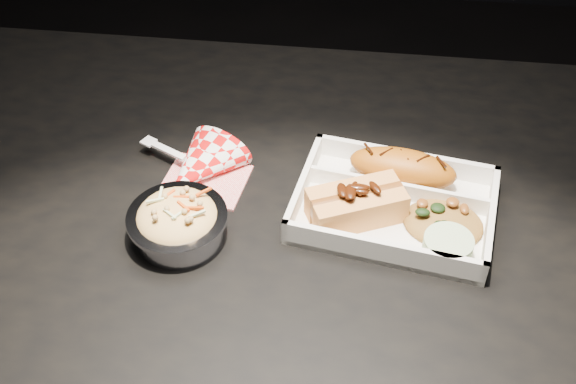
% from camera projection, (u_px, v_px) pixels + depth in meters
% --- Properties ---
extents(dining_table, '(1.20, 0.80, 0.75)m').
position_uv_depth(dining_table, '(313.00, 261.00, 1.00)').
color(dining_table, black).
rests_on(dining_table, ground).
extents(food_tray, '(0.28, 0.22, 0.04)m').
position_uv_depth(food_tray, '(394.00, 208.00, 0.93)').
color(food_tray, white).
rests_on(food_tray, dining_table).
extents(fried_pastry, '(0.15, 0.08, 0.05)m').
position_uv_depth(fried_pastry, '(403.00, 168.00, 0.96)').
color(fried_pastry, '#A75610').
rests_on(fried_pastry, food_tray).
extents(hotdog, '(0.13, 0.10, 0.06)m').
position_uv_depth(hotdog, '(356.00, 202.00, 0.91)').
color(hotdog, '#E7994F').
rests_on(hotdog, food_tray).
extents(fried_rice_mound, '(0.11, 0.10, 0.03)m').
position_uv_depth(fried_rice_mound, '(444.00, 217.00, 0.90)').
color(fried_rice_mound, olive).
rests_on(fried_rice_mound, food_tray).
extents(cupcake_liner, '(0.06, 0.06, 0.03)m').
position_uv_depth(cupcake_liner, '(447.00, 248.00, 0.87)').
color(cupcake_liner, '#B3CD9B').
rests_on(cupcake_liner, food_tray).
extents(foil_coleslaw_cup, '(0.12, 0.12, 0.06)m').
position_uv_depth(foil_coleslaw_cup, '(178.00, 221.00, 0.89)').
color(foil_coleslaw_cup, silver).
rests_on(foil_coleslaw_cup, dining_table).
extents(napkin_fork, '(0.16, 0.14, 0.10)m').
position_uv_depth(napkin_fork, '(199.00, 167.00, 0.98)').
color(napkin_fork, red).
rests_on(napkin_fork, dining_table).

